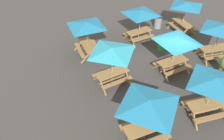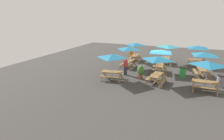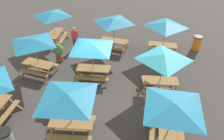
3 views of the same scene
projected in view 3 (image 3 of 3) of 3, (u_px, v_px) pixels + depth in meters
The scene contains 14 objects.
ground_plane at pixel (97, 81), 12.22m from camera, with size 33.10×33.10×0.00m, color #3D3A38.
picnic_table_0 at pixel (164, 60), 10.35m from camera, with size 2.24×2.24×2.34m.
picnic_table_1 at pixel (173, 109), 7.76m from camera, with size 2.83×2.83×2.34m.
picnic_table_2 at pixel (52, 16), 14.72m from camera, with size 2.22×2.22×2.34m.
picnic_table_3 at pixel (114, 23), 13.84m from camera, with size 2.22×2.22×2.34m.
picnic_table_4 at pixel (166, 27), 13.35m from camera, with size 2.00×2.00×2.34m.
picnic_table_5 at pixel (68, 100), 8.15m from camera, with size 2.80×2.80×2.34m.
picnic_table_6 at pixel (34, 44), 11.62m from camera, with size 2.26×2.26×2.34m.
picnic_table_7 at pixel (92, 48), 11.23m from camera, with size 2.81×2.81×2.34m.
trash_bin_green at pixel (66, 97), 10.47m from camera, with size 0.59×0.59×0.98m.
trash_bin_gray at pixel (6, 140), 8.47m from camera, with size 0.59×0.59×0.98m.
trash_bin_orange at pixel (197, 43), 14.82m from camera, with size 0.59×0.59×0.98m.
potted_plant_0 at pixel (59, 52), 13.48m from camera, with size 0.58×0.58×1.25m.
person_standing at pixel (75, 38), 14.52m from camera, with size 0.41×0.31×1.67m.
Camera 3 is at (-2.78, 9.18, 7.64)m, focal length 35.00 mm.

